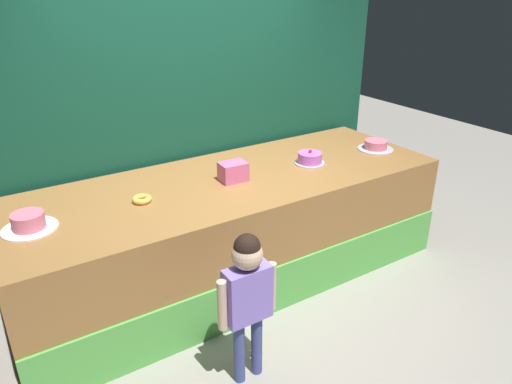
{
  "coord_description": "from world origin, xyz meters",
  "views": [
    {
      "loc": [
        -1.76,
        -2.5,
        2.42
      ],
      "look_at": [
        0.08,
        0.38,
        0.88
      ],
      "focal_mm": 33.43,
      "sensor_mm": 36.0,
      "label": 1
    }
  ],
  "objects_px": {
    "donut": "(142,199)",
    "cake_left": "(29,222)",
    "child_figure": "(247,289)",
    "cake_center": "(310,158)",
    "pink_box": "(233,172)",
    "cake_right": "(376,146)"
  },
  "relations": [
    {
      "from": "donut",
      "to": "cake_left",
      "type": "height_order",
      "value": "cake_left"
    },
    {
      "from": "child_figure",
      "to": "cake_right",
      "type": "xyz_separation_m",
      "value": [
        2.05,
        0.99,
        0.26
      ]
    },
    {
      "from": "pink_box",
      "to": "cake_right",
      "type": "relative_size",
      "value": 0.63
    },
    {
      "from": "child_figure",
      "to": "cake_center",
      "type": "bearing_deg",
      "value": 38.69
    },
    {
      "from": "donut",
      "to": "cake_right",
      "type": "height_order",
      "value": "cake_right"
    },
    {
      "from": "child_figure",
      "to": "donut",
      "type": "height_order",
      "value": "child_figure"
    },
    {
      "from": "cake_right",
      "to": "donut",
      "type": "bearing_deg",
      "value": 177.97
    },
    {
      "from": "pink_box",
      "to": "cake_center",
      "type": "distance_m",
      "value": 0.77
    },
    {
      "from": "cake_left",
      "to": "cake_right",
      "type": "distance_m",
      "value": 3.07
    },
    {
      "from": "pink_box",
      "to": "cake_right",
      "type": "bearing_deg",
      "value": -2.52
    },
    {
      "from": "cake_left",
      "to": "cake_center",
      "type": "relative_size",
      "value": 1.33
    },
    {
      "from": "pink_box",
      "to": "cake_center",
      "type": "height_order",
      "value": "pink_box"
    },
    {
      "from": "child_figure",
      "to": "cake_right",
      "type": "distance_m",
      "value": 2.29
    },
    {
      "from": "pink_box",
      "to": "donut",
      "type": "height_order",
      "value": "pink_box"
    },
    {
      "from": "cake_left",
      "to": "donut",
      "type": "bearing_deg",
      "value": 0.13
    },
    {
      "from": "cake_left",
      "to": "cake_right",
      "type": "bearing_deg",
      "value": -1.49
    },
    {
      "from": "child_figure",
      "to": "cake_left",
      "type": "distance_m",
      "value": 1.5
    },
    {
      "from": "donut",
      "to": "cake_center",
      "type": "height_order",
      "value": "cake_center"
    },
    {
      "from": "pink_box",
      "to": "cake_left",
      "type": "height_order",
      "value": "pink_box"
    },
    {
      "from": "cake_left",
      "to": "cake_center",
      "type": "distance_m",
      "value": 2.3
    },
    {
      "from": "child_figure",
      "to": "donut",
      "type": "bearing_deg",
      "value": 103.16
    },
    {
      "from": "donut",
      "to": "cake_center",
      "type": "distance_m",
      "value": 1.53
    }
  ]
}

